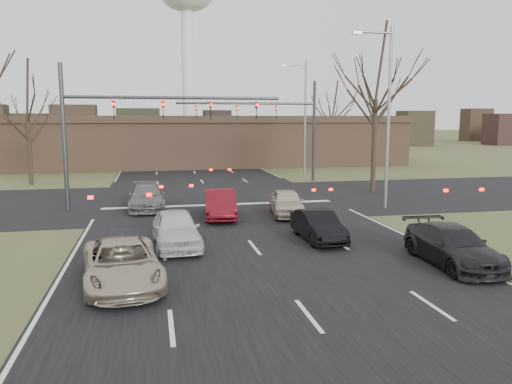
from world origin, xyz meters
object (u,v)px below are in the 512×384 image
(streetlight_right_far, at_px, (303,112))
(car_silver_suv, at_px, (122,263))
(streetlight_right_near, at_px, (386,109))
(car_silver_ahead, at_px, (287,203))
(mast_arm_far, at_px, (280,119))
(car_charcoal_sedan, at_px, (453,246))
(car_grey_ahead, at_px, (147,197))
(car_red_ahead, at_px, (220,204))
(building, at_px, (207,141))
(mast_arm_near, at_px, (125,118))
(car_black_hatch, at_px, (318,226))
(car_white_sedan, at_px, (176,229))

(streetlight_right_far, bearing_deg, car_silver_suv, -117.27)
(streetlight_right_near, height_order, car_silver_ahead, streetlight_right_near)
(mast_arm_far, bearing_deg, car_charcoal_sedan, -89.70)
(car_grey_ahead, relative_size, car_red_ahead, 1.09)
(car_charcoal_sedan, xyz_separation_m, car_grey_ahead, (-10.52, 13.12, 0.01))
(building, height_order, streetlight_right_near, streetlight_right_near)
(streetlight_right_far, height_order, car_red_ahead, streetlight_right_far)
(car_charcoal_sedan, xyz_separation_m, car_red_ahead, (-6.81, 9.90, 0.04))
(mast_arm_far, bearing_deg, streetlight_right_near, -78.53)
(mast_arm_near, bearing_deg, car_silver_ahead, -25.08)
(car_silver_suv, distance_m, car_black_hatch, 8.72)
(car_grey_ahead, relative_size, car_silver_ahead, 1.18)
(car_charcoal_sedan, bearing_deg, car_grey_ahead, 131.13)
(streetlight_right_far, bearing_deg, car_black_hatch, -105.49)
(car_black_hatch, bearing_deg, building, 90.30)
(car_white_sedan, xyz_separation_m, car_charcoal_sedan, (9.31, -4.40, -0.06))
(streetlight_right_near, xyz_separation_m, car_black_hatch, (-5.97, -6.35, -4.96))
(car_white_sedan, distance_m, car_silver_ahead, 8.05)
(car_silver_ahead, bearing_deg, streetlight_right_near, 16.15)
(car_red_ahead, bearing_deg, car_silver_suv, -108.63)
(mast_arm_far, distance_m, car_grey_ahead, 15.40)
(building, distance_m, streetlight_right_far, 13.53)
(streetlight_right_far, bearing_deg, car_silver_ahead, -109.50)
(car_white_sedan, height_order, car_grey_ahead, car_white_sedan)
(car_white_sedan, xyz_separation_m, car_black_hatch, (5.85, -0.13, -0.11))
(building, bearing_deg, car_black_hatch, -88.58)
(car_grey_ahead, height_order, car_red_ahead, car_red_ahead)
(streetlight_right_far, bearing_deg, streetlight_right_near, -91.68)
(car_grey_ahead, distance_m, car_red_ahead, 4.91)
(car_silver_suv, bearing_deg, mast_arm_near, 84.90)
(mast_arm_near, height_order, car_charcoal_sedan, mast_arm_near)
(streetlight_right_near, bearing_deg, car_black_hatch, -133.23)
(car_white_sedan, bearing_deg, building, 78.97)
(mast_arm_far, bearing_deg, car_white_sedan, -115.54)
(car_white_sedan, relative_size, car_silver_ahead, 1.07)
(mast_arm_near, height_order, car_white_sedan, mast_arm_near)
(car_black_hatch, bearing_deg, car_white_sedan, 177.60)
(car_charcoal_sedan, bearing_deg, car_silver_suv, -178.41)
(car_charcoal_sedan, bearing_deg, mast_arm_near, 132.67)
(mast_arm_near, relative_size, car_grey_ahead, 2.54)
(mast_arm_far, height_order, car_grey_ahead, mast_arm_far)
(car_red_ahead, distance_m, car_silver_ahead, 3.50)
(streetlight_right_near, relative_size, streetlight_right_far, 1.00)
(mast_arm_near, relative_size, car_white_sedan, 2.80)
(car_black_hatch, height_order, car_grey_ahead, car_grey_ahead)
(mast_arm_far, height_order, streetlight_right_far, streetlight_right_far)
(building, relative_size, car_charcoal_sedan, 9.09)
(streetlight_right_far, bearing_deg, car_white_sedan, -117.95)
(streetlight_right_near, distance_m, car_charcoal_sedan, 11.97)
(car_black_hatch, bearing_deg, mast_arm_far, 79.11)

